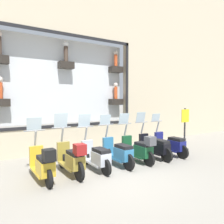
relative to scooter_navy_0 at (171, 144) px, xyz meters
name	(u,v)px	position (x,y,z in m)	size (l,w,h in m)	color
ground_plane	(115,176)	(-0.73, 3.01, -0.43)	(120.00, 120.00, 0.00)	gray
building_facade	(67,37)	(2.87, 3.01, 4.24)	(1.23, 36.00, 9.13)	beige
scooter_navy_0	(171,144)	(0.00, 0.00, 0.00)	(1.80, 0.61, 1.56)	black
scooter_black_1	(155,147)	(0.00, 0.80, 0.00)	(1.80, 0.61, 1.64)	black
scooter_green_2	(139,149)	(-0.06, 1.61, 0.04)	(1.79, 0.60, 1.63)	black
scooter_teal_3	(118,153)	(0.00, 2.41, 0.01)	(1.80, 0.60, 1.61)	black
scooter_silver_4	(96,156)	(0.00, 3.21, -0.01)	(1.79, 0.60, 1.65)	black
scooter_olive_5	(72,159)	(-0.05, 4.02, 0.06)	(1.80, 0.60, 1.71)	black
scooter_yellow_6	(43,164)	(-0.07, 4.82, 0.03)	(1.79, 0.61, 1.61)	black
shop_sign_post	(185,127)	(0.43, -1.31, 0.53)	(0.36, 0.45, 1.77)	#232326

